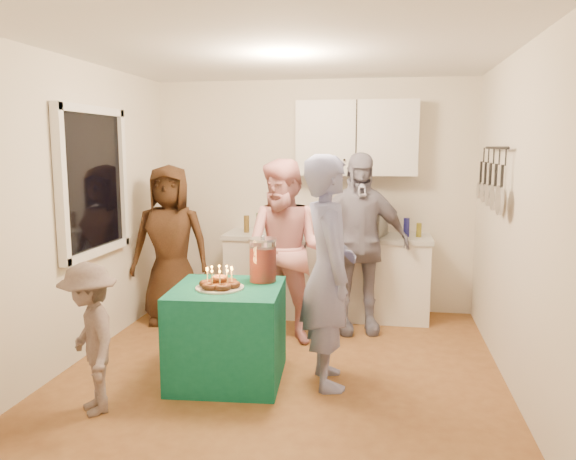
% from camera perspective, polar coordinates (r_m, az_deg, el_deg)
% --- Properties ---
extents(floor, '(4.00, 4.00, 0.00)m').
position_cam_1_polar(floor, '(4.80, -0.73, -14.33)').
color(floor, brown).
rests_on(floor, ground).
extents(ceiling, '(4.00, 4.00, 0.00)m').
position_cam_1_polar(ceiling, '(4.49, -0.80, 17.96)').
color(ceiling, white).
rests_on(ceiling, floor).
extents(back_wall, '(3.60, 3.60, 0.00)m').
position_cam_1_polar(back_wall, '(6.43, 2.51, 3.46)').
color(back_wall, silver).
rests_on(back_wall, floor).
extents(left_wall, '(4.00, 4.00, 0.00)m').
position_cam_1_polar(left_wall, '(5.10, -21.06, 1.60)').
color(left_wall, silver).
rests_on(left_wall, floor).
extents(right_wall, '(4.00, 4.00, 0.00)m').
position_cam_1_polar(right_wall, '(4.50, 22.42, 0.67)').
color(right_wall, silver).
rests_on(right_wall, floor).
extents(window_night, '(0.04, 1.00, 1.20)m').
position_cam_1_polar(window_night, '(5.33, -19.28, 4.66)').
color(window_night, black).
rests_on(window_night, left_wall).
extents(counter, '(2.20, 0.58, 0.86)m').
position_cam_1_polar(counter, '(6.25, 3.93, -4.78)').
color(counter, white).
rests_on(counter, floor).
extents(countertop, '(2.24, 0.62, 0.05)m').
position_cam_1_polar(countertop, '(6.16, 3.97, -0.66)').
color(countertop, beige).
rests_on(countertop, counter).
extents(upper_cabinet, '(1.30, 0.30, 0.80)m').
position_cam_1_polar(upper_cabinet, '(6.21, 7.01, 9.24)').
color(upper_cabinet, white).
rests_on(upper_cabinet, back_wall).
extents(pot_rack, '(0.12, 1.00, 0.60)m').
position_cam_1_polar(pot_rack, '(5.14, 20.05, 5.06)').
color(pot_rack, black).
rests_on(pot_rack, right_wall).
extents(microwave, '(0.61, 0.49, 0.30)m').
position_cam_1_polar(microwave, '(6.11, 7.25, 0.87)').
color(microwave, white).
rests_on(microwave, countertop).
extents(party_table, '(0.91, 0.91, 0.76)m').
position_cam_1_polar(party_table, '(4.59, -6.13, -10.40)').
color(party_table, '#0E5E46').
rests_on(party_table, floor).
extents(donut_cake, '(0.38, 0.38, 0.18)m').
position_cam_1_polar(donut_cake, '(4.42, -6.96, -4.80)').
color(donut_cake, '#381C0C').
rests_on(donut_cake, party_table).
extents(punch_jar, '(0.22, 0.22, 0.34)m').
position_cam_1_polar(punch_jar, '(4.61, -2.57, -3.18)').
color(punch_jar, red).
rests_on(punch_jar, party_table).
extents(man_birthday, '(0.59, 0.75, 1.81)m').
position_cam_1_polar(man_birthday, '(4.36, 4.14, -4.23)').
color(man_birthday, '#7E84B8').
rests_on(man_birthday, floor).
extents(woman_back_left, '(0.88, 0.64, 1.68)m').
position_cam_1_polar(woman_back_left, '(6.04, -11.85, -1.46)').
color(woman_back_left, '#553118').
rests_on(woman_back_left, floor).
extents(woman_back_center, '(0.99, 0.86, 1.75)m').
position_cam_1_polar(woman_back_center, '(5.30, -0.19, -2.25)').
color(woman_back_center, '#DA7181').
rests_on(woman_back_center, floor).
extents(woman_back_right, '(1.13, 0.67, 1.81)m').
position_cam_1_polar(woman_back_right, '(5.63, 7.01, -1.36)').
color(woman_back_right, '#160F33').
rests_on(woman_back_right, floor).
extents(child_near_left, '(0.75, 0.79, 1.07)m').
position_cam_1_polar(child_near_left, '(4.21, -19.47, -10.35)').
color(child_near_left, '#5D4D4A').
rests_on(child_near_left, floor).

